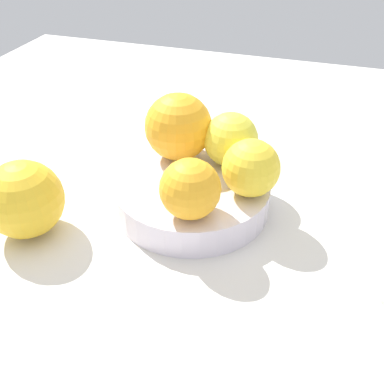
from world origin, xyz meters
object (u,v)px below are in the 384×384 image
(orange_in_bowl_0, at_px, (251,169))
(fruit_bowl, at_px, (192,195))
(orange_in_bowl_1, at_px, (190,189))
(orange_in_bowl_3, at_px, (178,127))
(orange_loose_0, at_px, (24,199))
(orange_in_bowl_2, at_px, (231,139))

(orange_in_bowl_0, bearing_deg, fruit_bowl, 88.81)
(fruit_bowl, bearing_deg, orange_in_bowl_1, -164.03)
(orange_in_bowl_1, xyz_separation_m, orange_in_bowl_3, (0.11, 0.05, 0.01))
(orange_in_bowl_0, xyz_separation_m, orange_loose_0, (-0.09, 0.22, -0.02))
(fruit_bowl, xyz_separation_m, orange_loose_0, (-0.10, 0.16, 0.03))
(orange_in_bowl_0, height_order, orange_in_bowl_1, same)
(orange_loose_0, bearing_deg, fruit_bowl, -58.61)
(orange_in_bowl_0, relative_size, orange_loose_0, 0.75)
(orange_in_bowl_2, xyz_separation_m, orange_loose_0, (-0.15, 0.19, -0.03))
(orange_in_bowl_3, distance_m, orange_loose_0, 0.19)
(orange_in_bowl_0, height_order, orange_in_bowl_3, orange_in_bowl_3)
(fruit_bowl, bearing_deg, orange_in_bowl_2, -30.01)
(fruit_bowl, relative_size, orange_in_bowl_1, 2.86)
(orange_in_bowl_1, distance_m, orange_in_bowl_2, 0.11)
(orange_in_bowl_1, relative_size, orange_loose_0, 0.74)
(fruit_bowl, bearing_deg, orange_in_bowl_3, 33.51)
(fruit_bowl, height_order, orange_in_bowl_0, orange_in_bowl_0)
(orange_in_bowl_1, bearing_deg, orange_in_bowl_0, -42.01)
(fruit_bowl, relative_size, orange_in_bowl_0, 2.85)
(orange_in_bowl_3, bearing_deg, orange_loose_0, 139.75)
(orange_in_bowl_0, distance_m, orange_in_bowl_1, 0.07)
(fruit_bowl, distance_m, orange_in_bowl_0, 0.08)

